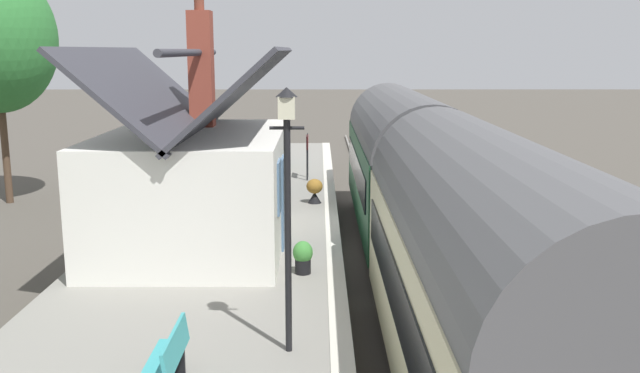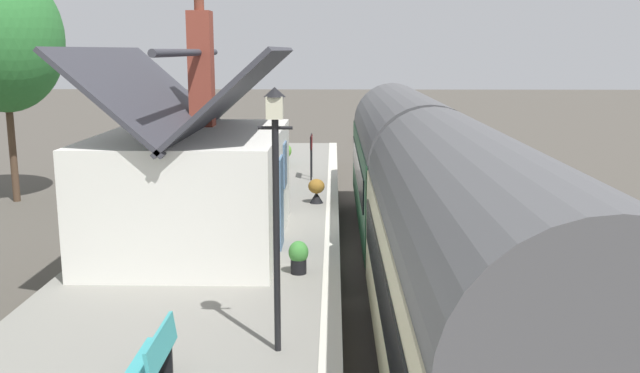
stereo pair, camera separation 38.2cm
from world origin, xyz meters
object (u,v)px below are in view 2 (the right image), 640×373
(planter_bench_right, at_px, (262,171))
(train, at_px, (428,202))
(planter_by_door, at_px, (316,190))
(lamp_post_platform, at_px, (276,173))
(planter_edge_near, at_px, (299,256))
(planter_under_sign, at_px, (220,164))
(bench_mid_platform, at_px, (276,149))
(bench_near_building, at_px, (266,175))
(planter_corner_building, at_px, (283,153))
(station_building, at_px, (195,181))
(tree_mid_background, at_px, (3,39))
(bench_by_lamp, at_px, (153,359))
(station_sign_board, at_px, (311,146))

(planter_bench_right, bearing_deg, train, -154.20)
(planter_by_door, bearing_deg, lamp_post_platform, 178.17)
(planter_edge_near, height_order, planter_under_sign, planter_under_sign)
(bench_mid_platform, bearing_deg, planter_by_door, -166.76)
(train, bearing_deg, planter_edge_near, 111.51)
(planter_bench_right, relative_size, lamp_post_platform, 0.22)
(bench_near_building, bearing_deg, planter_under_sign, 35.32)
(train, relative_size, planter_corner_building, 20.26)
(planter_bench_right, distance_m, planter_by_door, 4.42)
(planter_under_sign, bearing_deg, station_building, -174.15)
(station_building, bearing_deg, tree_mid_background, 43.82)
(planter_edge_near, relative_size, planter_by_door, 0.94)
(train, relative_size, lamp_post_platform, 4.96)
(tree_mid_background, bearing_deg, planter_bench_right, -92.70)
(bench_mid_platform, bearing_deg, planter_corner_building, -163.48)
(station_building, bearing_deg, planter_corner_building, -6.47)
(bench_mid_platform, bearing_deg, train, -161.82)
(station_building, relative_size, lamp_post_platform, 1.65)
(station_building, height_order, tree_mid_background, tree_mid_background)
(planter_under_sign, bearing_deg, lamp_post_platform, -167.48)
(bench_mid_platform, relative_size, planter_bench_right, 1.58)
(planter_by_door, bearing_deg, bench_by_lamp, 170.89)
(station_building, height_order, planter_bench_right, station_building)
(planter_under_sign, height_order, station_sign_board, station_sign_board)
(station_building, bearing_deg, bench_mid_platform, -4.00)
(planter_edge_near, bearing_deg, planter_bench_right, 9.79)
(station_sign_board, bearing_deg, train, -163.34)
(bench_by_lamp, height_order, station_sign_board, station_sign_board)
(bench_by_lamp, bearing_deg, tree_mid_background, 30.01)
(planter_by_door, height_order, tree_mid_background, tree_mid_background)
(station_sign_board, bearing_deg, bench_by_lamp, 174.17)
(bench_by_lamp, xyz_separation_m, station_sign_board, (15.60, -1.59, 0.71))
(station_building, relative_size, station_sign_board, 4.18)
(station_building, bearing_deg, planter_bench_right, -4.89)
(tree_mid_background, bearing_deg, bench_by_lamp, -149.99)
(bench_near_building, height_order, station_sign_board, station_sign_board)
(station_building, relative_size, planter_bench_right, 7.38)
(bench_by_lamp, xyz_separation_m, planter_edge_near, (5.04, -1.67, -0.11))
(station_building, bearing_deg, planter_edge_near, -131.41)
(bench_mid_platform, relative_size, planter_corner_building, 1.43)
(planter_edge_near, bearing_deg, station_sign_board, 0.44)
(planter_corner_building, bearing_deg, bench_mid_platform, 16.52)
(station_building, relative_size, planter_under_sign, 8.14)
(lamp_post_platform, height_order, station_sign_board, lamp_post_platform)
(train, distance_m, lamp_post_platform, 5.77)
(station_building, distance_m, bench_by_lamp, 7.39)
(planter_by_door, bearing_deg, tree_mid_background, 68.61)
(planter_bench_right, distance_m, planter_corner_building, 2.77)
(train, xyz_separation_m, station_building, (1.15, 5.29, 0.23))
(planter_corner_building, bearing_deg, lamp_post_platform, -176.11)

